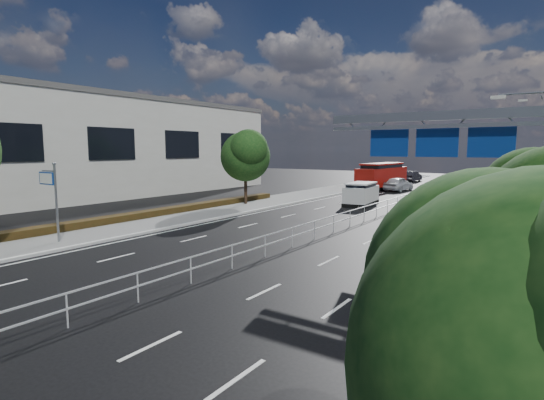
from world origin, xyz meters
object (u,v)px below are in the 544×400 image
Objects in this scene: near_car_silver at (398,184)px; parked_car_dark at (511,206)px; red_bus at (382,175)px; parked_car_teal at (475,212)px; near_car_dark at (412,176)px; white_minivan at (361,194)px; silver_minivan at (487,230)px; overhead_gantry at (453,136)px; toilet_sign at (51,188)px.

near_car_silver reaches higher than parked_car_dark.
red_bus is 24.99m from parked_car_teal.
parked_car_dark is (16.06, -30.35, -0.06)m from near_car_dark.
red_bus is (-4.05, 16.50, 0.69)m from white_minivan.
parked_car_teal is at bearing -53.19° from red_bus.
parked_car_teal is (-1.80, 8.19, -0.30)m from silver_minivan.
white_minivan is at bearing 126.60° from overhead_gantry.
toilet_sign is 0.82× the size of parked_car_dark.
parked_car_dark is (-0.05, 12.52, -0.25)m from silver_minivan.
overhead_gantry is 33.64m from red_bus.
white_minivan reaches higher than near_car_silver.
overhead_gantry is 31.21m from near_car_silver.
toilet_sign is 22.47m from silver_minivan.
near_car_dark is 0.97× the size of parked_car_teal.
parked_car_teal is at bearing 114.36° from near_car_dark.
toilet_sign reaches higher than white_minivan.
near_car_dark is 0.99× the size of silver_minivan.
parked_car_dark is at bearing 68.60° from parked_car_teal.
red_bus is 32.92m from silver_minivan.
near_car_silver is at bearing 118.04° from silver_minivan.
near_car_dark is 0.95× the size of parked_car_dark.
toilet_sign is at bearing -113.12° from white_minivan.
white_minivan reaches higher than near_car_dark.
near_car_dark is at bearing 113.10° from parked_car_teal.
red_bus is 2.21× the size of near_car_silver.
near_car_silver is 0.99× the size of silver_minivan.
parked_car_dark is (1.75, 4.32, 0.05)m from parked_car_teal.
overhead_gantry is at bearing -102.55° from parked_car_dark.
silver_minivan is at bearing 30.66° from toilet_sign.
parked_car_dark is at bearing 83.78° from overhead_gantry.
overhead_gantry is at bearing -62.08° from red_bus.
toilet_sign reaches higher than parked_car_teal.
near_car_silver is 1.00× the size of near_car_dark.
overhead_gantry reaches higher than parked_car_dark.
parked_car_dark reaches higher than parked_car_teal.
near_car_dark is at bearing 112.87° from silver_minivan.
silver_minivan is (15.80, -28.87, -0.69)m from red_bus.
toilet_sign is 20.52m from overhead_gantry.
overhead_gantry is 10.74m from parked_car_teal.
near_car_silver is (2.65, -1.64, -0.85)m from red_bus.
overhead_gantry is 0.93× the size of red_bus.
red_bus reaches higher than near_car_dark.
red_bus is at bearing 93.20° from near_car_dark.
silver_minivan is 0.96× the size of parked_car_dark.
near_car_silver is (-1.40, 14.86, -0.15)m from white_minivan.
white_minivan is 0.97× the size of silver_minivan.
white_minivan is at bearing 135.82° from silver_minivan.
white_minivan is 11.71m from parked_car_dark.
red_bus reaches higher than white_minivan.
toilet_sign is 0.85× the size of parked_car_teal.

